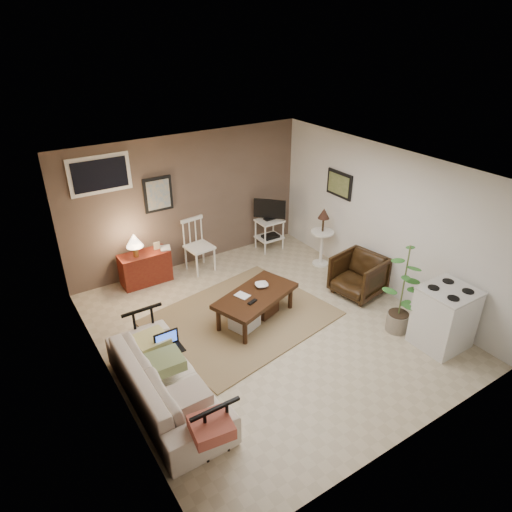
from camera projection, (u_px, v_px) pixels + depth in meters
floor at (266, 328)px, 6.78m from camera, size 5.00×5.00×0.00m
art_back at (158, 194)px, 7.68m from camera, size 0.50×0.03×0.60m
art_right at (339, 184)px, 7.92m from camera, size 0.03×0.60×0.45m
window at (100, 175)px, 7.01m from camera, size 0.96×0.03×0.60m
rug at (241, 318)px, 6.99m from camera, size 2.86×2.45×0.02m
coffee_table at (255, 305)px, 6.83m from camera, size 1.44×1.06×0.49m
sofa at (166, 374)px, 5.32m from camera, size 0.61×2.08×0.81m
sofa_pillows at (177, 379)px, 5.12m from camera, size 0.40×1.98×0.14m
sofa_end_rails at (175, 374)px, 5.40m from camera, size 0.56×2.08×0.70m
laptop at (168, 344)px, 5.62m from camera, size 0.32×0.23×0.22m
red_console at (144, 265)px, 7.79m from camera, size 0.84×0.37×0.97m
spindle_chair at (199, 247)px, 8.15m from camera, size 0.48×0.48×0.96m
tv_stand at (270, 223)px, 8.85m from camera, size 0.49×0.47×1.03m
side_table at (323, 230)px, 8.21m from camera, size 0.42×0.42×1.11m
armchair at (359, 274)px, 7.46m from camera, size 0.80×0.83×0.75m
potted_plant at (403, 286)px, 6.39m from camera, size 0.35×0.35×1.41m
stove at (444, 317)px, 6.25m from camera, size 0.69×0.64×0.90m
bowl at (262, 281)px, 6.89m from camera, size 0.20×0.11×0.20m
book_table at (239, 292)px, 6.59m from camera, size 0.15×0.07×0.21m
book_console at (160, 243)px, 7.79m from camera, size 0.17×0.07×0.23m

